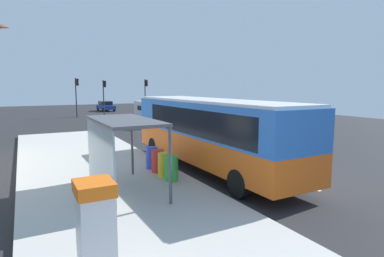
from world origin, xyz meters
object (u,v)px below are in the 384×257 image
Objects in this scene: recycling_bin_yellow at (164,164)px; traffic_light_near_side at (146,91)px; bus_shelter at (115,137)px; traffic_light_far_side at (77,91)px; sedan_near at (106,106)px; recycling_bin_green at (171,168)px; recycling_bin_red at (158,161)px; ticket_machine at (96,232)px; white_van at (153,111)px; bus at (209,130)px; recycling_bin_blue at (152,158)px; traffic_light_median at (104,92)px.

traffic_light_near_side is at bearing 71.39° from recycling_bin_yellow.
traffic_light_near_side is at bearing 68.25° from bus_shelter.
traffic_light_far_side is 1.20× the size of bus_shelter.
sedan_near is 39.34m from recycling_bin_green.
sedan_near is 4.73× the size of recycling_bin_yellow.
bus_shelter is at bearing -141.74° from recycling_bin_red.
ticket_machine is 2.04× the size of recycling_bin_red.
white_van is 1.31× the size of bus_shelter.
bus is 2.30× the size of traffic_light_far_side.
traffic_light_far_side is at bearing 87.76° from recycling_bin_blue.
ticket_machine is at bearing -108.72° from bus_shelter.
recycling_bin_red is 0.20× the size of traffic_light_near_side.
traffic_light_median reaches higher than white_van.
traffic_light_far_side is (1.10, 29.62, 2.54)m from recycling_bin_yellow.
traffic_light_far_side is (4.99, 35.60, 2.03)m from ticket_machine.
recycling_bin_blue is at bearing -111.32° from white_van.
bus reaches higher than ticket_machine.
bus is at bearing -94.07° from traffic_light_median.
white_van is 13.08m from traffic_light_far_side.
recycling_bin_red is at bearing 59.83° from ticket_machine.
traffic_light_median is at bearing 162.58° from traffic_light_near_side.
recycling_bin_green is 1.40m from recycling_bin_red.
recycling_bin_blue is (0.00, 1.40, 0.00)m from recycling_bin_yellow.
sedan_near is at bearing 109.06° from traffic_light_near_side.
recycling_bin_red is 0.21× the size of traffic_light_median.
ticket_machine is 8.36m from recycling_bin_blue.
ticket_machine is (-10.29, -23.79, -0.17)m from white_van.
ticket_machine is at bearing -111.33° from traffic_light_near_side.
recycling_bin_blue is (3.89, 7.38, -0.52)m from ticket_machine.
white_van is at bearing 70.92° from recycling_bin_green.
recycling_bin_red is at bearing 178.46° from bus.
recycling_bin_green is at bearing 53.67° from ticket_machine.
ticket_machine is at bearing -133.92° from bus.
bus_shelter is (-4.70, -1.68, 0.25)m from bus.
recycling_bin_blue is (0.00, 0.70, 0.00)m from recycling_bin_red.
traffic_light_far_side is at bearing 87.87° from recycling_bin_yellow.
bus is at bearing 14.27° from recycling_bin_yellow.
recycling_bin_yellow is at bearing 57.00° from ticket_machine.
sedan_near reaches higher than recycling_bin_red.
ticket_machine is at bearing -117.75° from recycling_bin_blue.
white_van is 18.27m from recycling_bin_red.
sedan_near is at bearing 76.75° from ticket_machine.
sedan_near is 4.73× the size of recycling_bin_red.
ticket_machine is 37.41m from traffic_light_near_side.
bus is 11.62× the size of recycling_bin_yellow.
recycling_bin_red and recycling_bin_blue have the same top height.
sedan_near is 0.95× the size of traffic_light_near_side.
traffic_light_far_side is at bearing 87.82° from recycling_bin_red.
traffic_light_median is (4.60, 29.02, 2.42)m from recycling_bin_blue.
recycling_bin_blue is 3.60m from bus_shelter.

